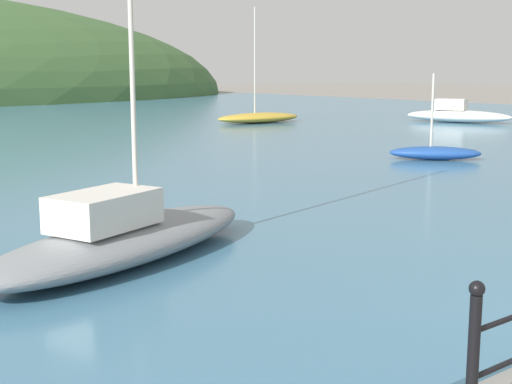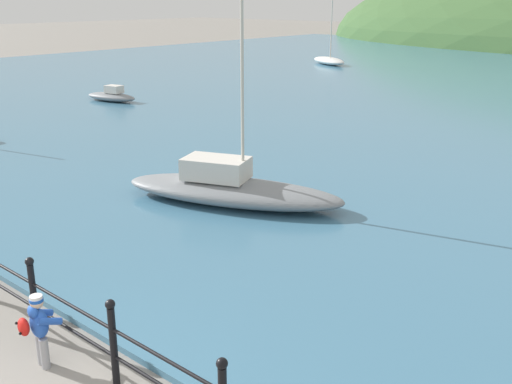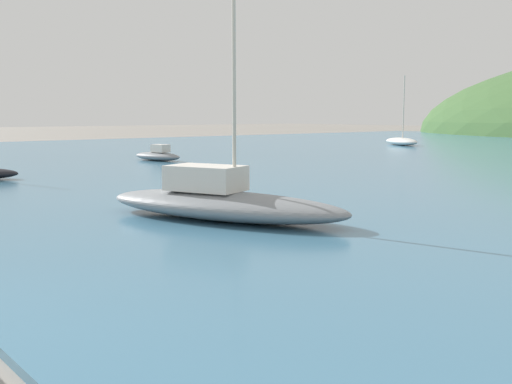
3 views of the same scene
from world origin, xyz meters
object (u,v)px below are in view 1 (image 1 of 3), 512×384
Objects in this scene: boat_mid_harbor at (259,117)px; boat_red_dinghy at (458,115)px; boat_twin_mast at (435,153)px; boat_blue_hull at (123,236)px.

boat_red_dinghy is at bearing -36.71° from boat_mid_harbor.
boat_twin_mast reaches higher than boat_red_dinghy.
boat_blue_hull reaches higher than boat_twin_mast.
boat_red_dinghy is 2.15× the size of boat_twin_mast.
boat_twin_mast is (-12.73, -8.64, -0.16)m from boat_red_dinghy.
boat_red_dinghy is at bearing 34.16° from boat_twin_mast.
boat_twin_mast is (12.41, 4.40, -0.13)m from boat_blue_hull.
boat_mid_harbor reaches higher than boat_twin_mast.
boat_red_dinghy is 0.97× the size of boat_mid_harbor.
boat_blue_hull is at bearing -132.34° from boat_mid_harbor.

